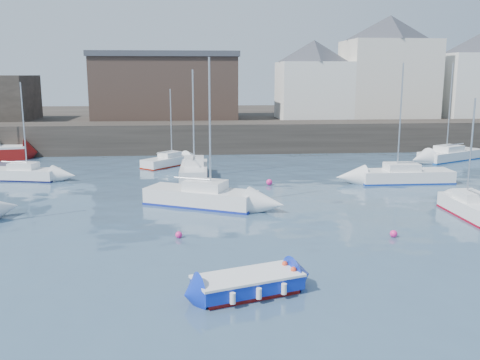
{
  "coord_description": "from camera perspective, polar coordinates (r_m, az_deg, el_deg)",
  "views": [
    {
      "loc": [
        -2.72,
        -20.43,
        8.0
      ],
      "look_at": [
        0.0,
        12.0,
        1.5
      ],
      "focal_mm": 40.0,
      "sensor_mm": 36.0,
      "label": 1
    }
  ],
  "objects": [
    {
      "name": "water",
      "position": [
        22.1,
        2.64,
        -9.93
      ],
      "size": [
        220.0,
        220.0,
        0.0
      ],
      "primitive_type": "plane",
      "color": "#2D4760",
      "rests_on": "ground"
    },
    {
      "name": "sailboat_e",
      "position": [
        44.19,
        -22.33,
        0.64
      ],
      "size": [
        5.99,
        3.04,
        7.37
      ],
      "color": "white",
      "rests_on": "ground"
    },
    {
      "name": "quay_wall",
      "position": [
        55.87,
        -1.98,
        4.61
      ],
      "size": [
        90.0,
        5.0,
        3.0
      ],
      "primitive_type": "cube",
      "color": "#28231E",
      "rests_on": "ground"
    },
    {
      "name": "buoy_near",
      "position": [
        26.8,
        -6.54,
        -6.14
      ],
      "size": [
        0.34,
        0.34,
        0.34
      ],
      "primitive_type": "sphere",
      "color": "#FF2687",
      "rests_on": "ground"
    },
    {
      "name": "sailboat_c",
      "position": [
        33.17,
        23.36,
        -2.7
      ],
      "size": [
        1.63,
        5.07,
        6.67
      ],
      "color": "white",
      "rests_on": "ground"
    },
    {
      "name": "sailboat_b",
      "position": [
        32.9,
        -4.18,
        -1.76
      ],
      "size": [
        7.21,
        5.08,
        8.94
      ],
      "color": "white",
      "rests_on": "ground"
    },
    {
      "name": "bldg_east_d",
      "position": [
        63.43,
        7.83,
        10.62
      ],
      "size": [
        11.14,
        11.14,
        8.95
      ],
      "color": "white",
      "rests_on": "land_strip"
    },
    {
      "name": "bldg_east_b",
      "position": [
        70.51,
        24.18,
        10.22
      ],
      "size": [
        11.88,
        11.88,
        9.95
      ],
      "color": "white",
      "rests_on": "land_strip"
    },
    {
      "name": "buoy_far",
      "position": [
        39.12,
        3.14,
        -0.52
      ],
      "size": [
        0.45,
        0.45,
        0.45
      ],
      "primitive_type": "sphere",
      "color": "#FF2687",
      "rests_on": "ground"
    },
    {
      "name": "sailboat_f",
      "position": [
        41.59,
        -4.93,
        0.98
      ],
      "size": [
        2.19,
        6.43,
        8.3
      ],
      "color": "white",
      "rests_on": "ground"
    },
    {
      "name": "bldg_east_a",
      "position": [
        66.44,
        15.53,
        11.59
      ],
      "size": [
        13.36,
        13.36,
        11.8
      ],
      "color": "beige",
      "rests_on": "land_strip"
    },
    {
      "name": "sailboat_d",
      "position": [
        41.69,
        17.2,
        0.46
      ],
      "size": [
        6.86,
        2.2,
        8.75
      ],
      "color": "white",
      "rests_on": "ground"
    },
    {
      "name": "buoy_mid",
      "position": [
        27.82,
        16.05,
        -5.87
      ],
      "size": [
        0.37,
        0.37,
        0.37
      ],
      "primitive_type": "sphere",
      "color": "#FF2687",
      "rests_on": "ground"
    },
    {
      "name": "sailboat_g",
      "position": [
        53.99,
        21.53,
        2.53
      ],
      "size": [
        7.29,
        5.36,
        8.94
      ],
      "color": "white",
      "rests_on": "ground"
    },
    {
      "name": "warehouse",
      "position": [
        63.52,
        -7.87,
        9.94
      ],
      "size": [
        16.4,
        10.4,
        7.6
      ],
      "color": "#3D2D26",
      "rests_on": "land_strip"
    },
    {
      "name": "sailboat_h",
      "position": [
        47.56,
        -7.68,
        2.04
      ],
      "size": [
        4.68,
        5.01,
        6.7
      ],
      "color": "white",
      "rests_on": "ground"
    },
    {
      "name": "land_strip",
      "position": [
        73.77,
        -2.68,
        6.15
      ],
      "size": [
        90.0,
        32.0,
        2.8
      ],
      "primitive_type": "cube",
      "color": "#28231E",
      "rests_on": "ground"
    },
    {
      "name": "blue_dinghy",
      "position": [
        20.0,
        0.83,
        -10.96
      ],
      "size": [
        4.33,
        2.93,
        0.76
      ],
      "color": "maroon",
      "rests_on": "ground"
    }
  ]
}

